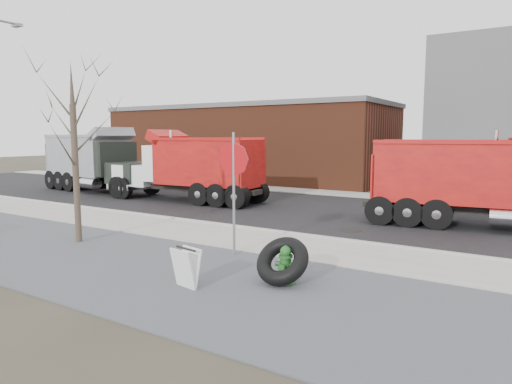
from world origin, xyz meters
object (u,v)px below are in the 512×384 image
Objects in this scene: stop_sign at (234,174)px; dump_truck_grey at (97,160)px; sandwich_board at (186,268)px; fire_hydrant at (285,267)px; dump_truck_red_b at (191,166)px; truck_tire at (282,261)px; dump_truck_red_a at (478,179)px.

stop_sign is 0.41× the size of dump_truck_grey.
sandwich_board is 18.09m from dump_truck_grey.
fire_hydrant is 12.83m from dump_truck_red_b.
truck_tire is 0.14× the size of dump_truck_red_a.
dump_truck_red_a reaches higher than sandwich_board.
stop_sign is 0.39× the size of dump_truck_red_a.
stop_sign is at bearing 115.37° from sandwich_board.
dump_truck_red_b is at bearing 140.85° from sandwich_board.
dump_truck_red_b is (-12.26, -0.33, 0.04)m from dump_truck_red_a.
dump_truck_grey reaches higher than stop_sign.
sandwich_board is 0.10× the size of dump_truck_red_a.
fire_hydrant is 0.10× the size of dump_truck_red_b.
fire_hydrant is at bearing 51.78° from sandwich_board.
stop_sign is 3.24m from sandwich_board.
stop_sign is at bearing -130.46° from dump_truck_red_a.
fire_hydrant is 9.20m from dump_truck_red_a.
fire_hydrant is 1.00× the size of sandwich_board.
sandwich_board is at bearing 125.92° from dump_truck_red_b.
stop_sign reaches higher than fire_hydrant.
dump_truck_grey reaches higher than fire_hydrant.
dump_truck_red_a reaches higher than fire_hydrant.
stop_sign is at bearing -20.44° from dump_truck_grey.
sandwich_board is 0.10× the size of dump_truck_red_b.
sandwich_board is (0.67, -2.68, -1.71)m from stop_sign.
dump_truck_grey is (-6.99, 0.24, 0.08)m from dump_truck_red_b.
truck_tire is 1.42× the size of sandwich_board.
stop_sign is 0.40× the size of dump_truck_red_b.
truck_tire is at bearing 51.45° from sandwich_board.
dump_truck_red_b is (-9.57, 8.44, 1.20)m from truck_tire.
dump_truck_red_b reaches higher than stop_sign.
truck_tire reaches higher than fire_hydrant.
sandwich_board is 12.69m from dump_truck_red_b.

